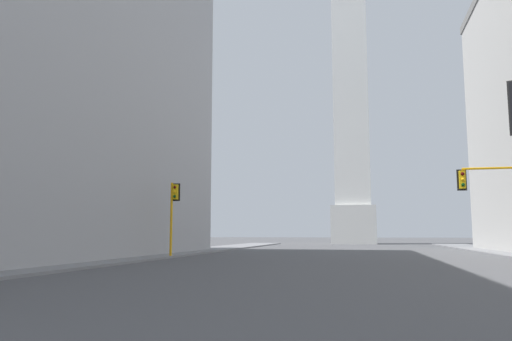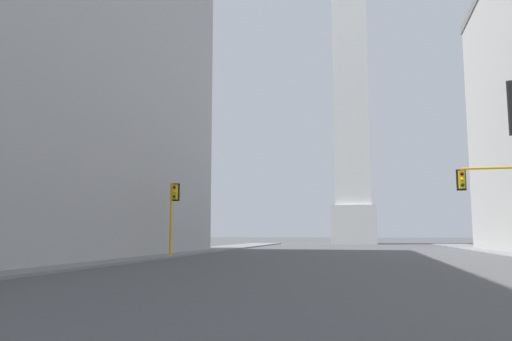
# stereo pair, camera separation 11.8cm
# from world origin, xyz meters

# --- Properties ---
(sidewalk_left) EXTENTS (5.00, 100.93, 0.15)m
(sidewalk_left) POSITION_xyz_m (-14.43, 30.28, 0.07)
(sidewalk_left) COLOR slate
(sidewalk_left) RESTS_ON ground_plane
(obelisk) EXTENTS (7.30, 7.30, 76.37)m
(obelisk) POSITION_xyz_m (0.00, 84.11, 36.63)
(obelisk) COLOR silver
(obelisk) RESTS_ON ground_plane
(traffic_light_mid_right) EXTENTS (4.53, 0.50, 5.86)m
(traffic_light_mid_right) POSITION_xyz_m (10.35, 30.99, 4.45)
(traffic_light_mid_right) COLOR orange
(traffic_light_mid_right) RESTS_ON ground_plane
(traffic_light_mid_left) EXTENTS (0.78, 0.50, 5.55)m
(traffic_light_mid_left) POSITION_xyz_m (-12.08, 33.28, 3.66)
(traffic_light_mid_left) COLOR orange
(traffic_light_mid_left) RESTS_ON ground_plane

